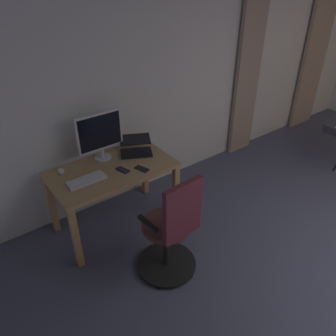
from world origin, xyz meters
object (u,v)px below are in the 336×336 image
Objects in this scene: computer_monitor at (100,133)px; computer_mouse at (61,171)px; office_chair at (172,232)px; laptop at (136,148)px; computer_keyboard at (87,180)px; cell_phone_face_up at (123,170)px; cell_phone_by_monitor at (142,169)px; desk at (113,176)px.

computer_mouse is at bearing 1.53° from computer_monitor.
laptop is at bearing 70.88° from office_chair.
computer_keyboard is 3.62× the size of computer_mouse.
computer_keyboard is 2.52× the size of cell_phone_face_up.
office_chair is 1.23m from computer_monitor.
computer_mouse is at bearing 111.71° from office_chair.
computer_mouse is at bearing -50.41° from cell_phone_by_monitor.
cell_phone_by_monitor is 0.19m from cell_phone_face_up.
computer_monitor is 0.55m from cell_phone_by_monitor.
office_chair reaches higher than computer_keyboard.
computer_mouse is (0.44, -0.22, 0.12)m from desk.
cell_phone_face_up is at bearing 173.64° from computer_keyboard.
office_chair reaches higher than cell_phone_by_monitor.
computer_keyboard reaches higher than cell_phone_face_up.
cell_phone_face_up is (-0.05, 0.33, -0.28)m from computer_monitor.
computer_monitor is at bearing -98.33° from cell_phone_face_up.
cell_phone_face_up is at bearing 98.00° from computer_monitor.
computer_mouse is at bearing 20.24° from laptop.
cell_phone_by_monitor is (-0.15, -0.68, 0.24)m from office_chair.
computer_keyboard is at bearing 42.68° from computer_monitor.
computer_keyboard is 0.31m from computer_mouse.
computer_mouse is 0.69× the size of cell_phone_by_monitor.
computer_keyboard is at bearing -32.62° from cell_phone_by_monitor.
laptop is at bearing -158.49° from cell_phone_face_up.
computer_monitor is at bearing -82.37° from cell_phone_by_monitor.
laptop is (-0.28, -1.01, 0.29)m from office_chair.
computer_mouse is (0.14, -0.28, 0.01)m from computer_keyboard.
cell_phone_by_monitor is at bearing 94.17° from laptop.
office_chair is 10.77× the size of computer_mouse.
office_chair is at bearing 115.24° from computer_mouse.
laptop is (-0.36, -0.12, 0.15)m from desk.
desk is 12.28× the size of computer_mouse.
office_chair is 2.52× the size of laptop.
desk is 0.33m from computer_keyboard.
laptop is (-0.34, 0.10, -0.23)m from computer_monitor.
cell_phone_face_up is (-0.07, 0.11, 0.11)m from desk.
laptop is (-0.66, -0.19, 0.04)m from computer_keyboard.
cell_phone_by_monitor is at bearing 165.70° from computer_keyboard.
laptop reaches higher than computer_keyboard.
computer_keyboard reaches higher than cell_phone_by_monitor.
computer_mouse is 0.60m from cell_phone_face_up.
cell_phone_by_monitor is at bearing 115.95° from computer_monitor.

